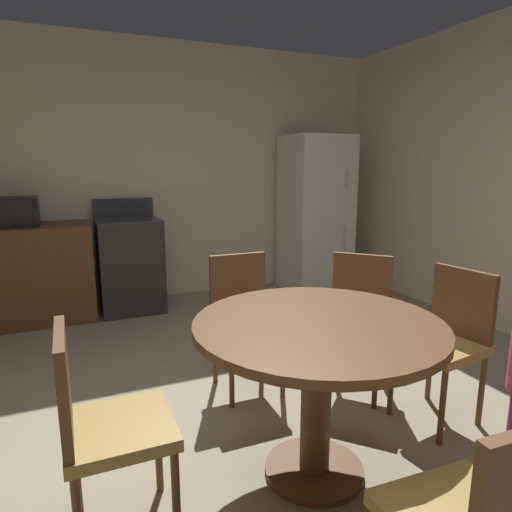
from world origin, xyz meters
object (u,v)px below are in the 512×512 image
microwave (11,212)px  chair_east (447,335)px  oven_range (130,264)px  chair_northeast (357,313)px  chair_north (244,313)px  chair_west (101,421)px  dining_table (317,355)px  refrigerator (315,214)px

microwave → chair_east: 3.66m
oven_range → chair_northeast: bearing=-63.2°
chair_north → chair_northeast: same height
oven_range → chair_west: size_ratio=1.26×
dining_table → chair_north: (0.01, 0.94, -0.10)m
microwave → chair_north: microwave is taller
oven_range → dining_table: (0.45, -2.88, 0.13)m
refrigerator → chair_east: 2.81m
chair_west → dining_table: bearing=0.0°
refrigerator → chair_west: refrigerator is taller
chair_north → chair_northeast: size_ratio=1.00×
oven_range → microwave: microwave is taller
chair_north → chair_east: size_ratio=1.00×
microwave → refrigerator: bearing=-0.9°
dining_table → chair_northeast: bearing=43.3°
refrigerator → chair_west: (-2.58, -2.83, -0.38)m
dining_table → chair_west: size_ratio=1.29×
chair_north → chair_west: (-0.95, -0.94, 0.00)m
chair_north → microwave: bearing=-142.3°
oven_range → refrigerator: bearing=-1.5°
oven_range → chair_northeast: (1.13, -2.23, 0.03)m
refrigerator → chair_north: 2.52m
refrigerator → chair_north: refrigerator is taller
refrigerator → microwave: size_ratio=4.00×
dining_table → oven_range: bearing=98.8°
microwave → chair_northeast: size_ratio=0.51×
refrigerator → microwave: bearing=179.1°
oven_range → refrigerator: (2.09, -0.05, 0.41)m
dining_table → chair_northeast: size_ratio=1.29×
oven_range → chair_west: bearing=-99.6°
refrigerator → dining_table: 3.28m
microwave → chair_north: bearing=-53.1°
refrigerator → chair_east: refrigerator is taller
dining_table → chair_west: 0.94m
microwave → chair_west: microwave is taller
chair_west → chair_northeast: same height
refrigerator → microwave: 3.09m
dining_table → chair_west: (-0.94, -0.00, -0.10)m
dining_table → refrigerator: bearing=59.8°
chair_north → chair_east: same height
dining_table → chair_northeast: (0.68, 0.64, -0.10)m
oven_range → refrigerator: refrigerator is taller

